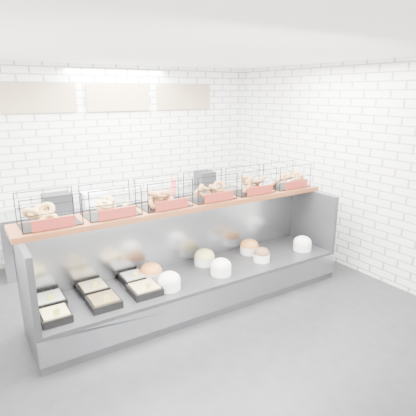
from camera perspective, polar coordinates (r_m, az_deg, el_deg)
ground at (r=5.12m, az=0.37°, el=-14.27°), size 5.50×5.50×0.00m
room_shell at (r=4.97m, az=-3.42°, el=9.92°), size 5.02×5.51×3.01m
display_case at (r=5.22m, az=-1.84°, el=-9.59°), size 4.00×0.90×1.20m
bagel_shelf at (r=5.01m, az=-2.84°, el=2.13°), size 4.10×0.50×0.40m
prep_counter at (r=6.93m, az=-10.62°, el=-2.07°), size 4.00×0.60×1.20m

